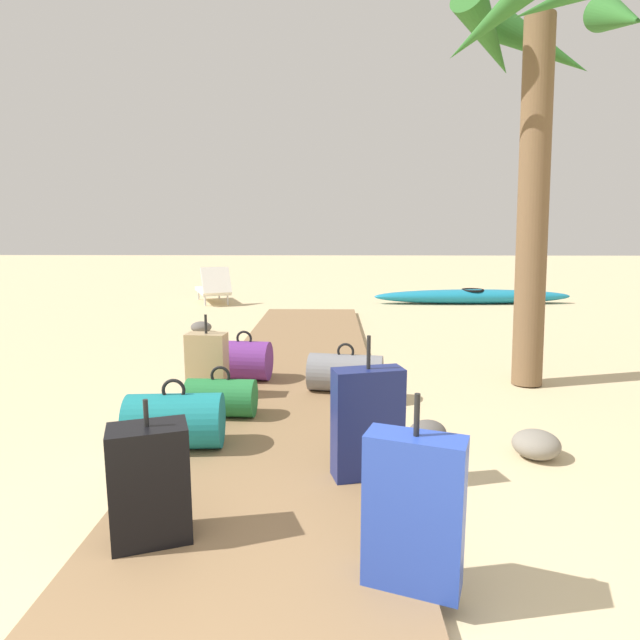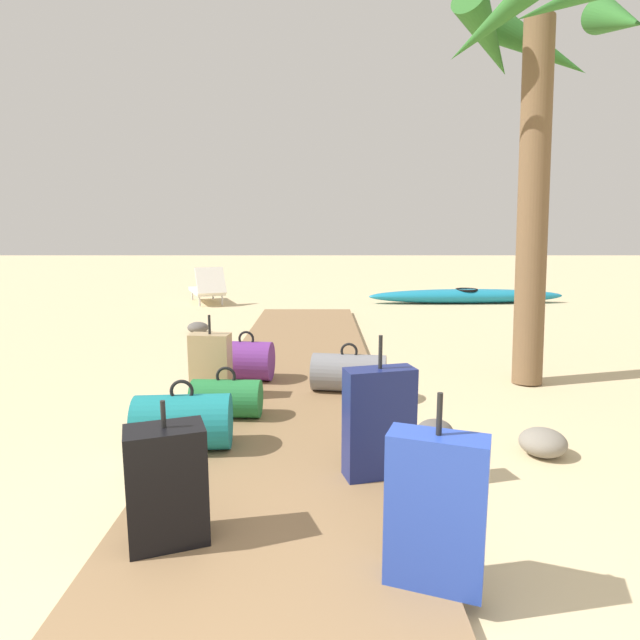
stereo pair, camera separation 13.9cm
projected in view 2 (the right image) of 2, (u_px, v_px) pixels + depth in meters
name	position (u px, v px, depth m)	size (l,w,h in m)	color
ground_plane	(293.00, 402.00, 4.95)	(60.00, 60.00, 0.00)	#D1BA8C
boardwalk	(297.00, 372.00, 5.83)	(1.66, 8.99, 0.08)	olive
suitcase_tan	(210.00, 366.00, 4.77)	(0.37, 0.22, 0.76)	tan
suitcase_black	(166.00, 485.00, 2.54)	(0.43, 0.34, 0.72)	black
suitcase_blue	(435.00, 511.00, 2.22)	(0.44, 0.30, 0.85)	#2847B7
duffel_bag_grey	(349.00, 373.00, 4.99)	(0.74, 0.46, 0.47)	slate
duffel_bag_teal	(183.00, 422.00, 3.66)	(0.68, 0.43, 0.50)	#197A7F
duffel_bag_purple	(246.00, 361.00, 5.37)	(0.55, 0.45, 0.51)	#6B2D84
suitcase_navy	(379.00, 422.00, 3.23)	(0.46, 0.28, 0.89)	navy
duffel_bag_green	(226.00, 398.00, 4.30)	(0.57, 0.33, 0.42)	#237538
palm_tree_near_right	(546.00, 76.00, 5.07)	(2.03, 2.00, 4.02)	brown
lounge_chair	(207.00, 289.00, 11.62)	(1.11, 1.62, 0.82)	white
kayak	(466.00, 296.00, 11.68)	(4.36, 0.76, 0.32)	teal
rock_right_far	(434.00, 432.00, 3.96)	(0.31, 0.27, 0.18)	#5B5651
rock_right_near	(542.00, 442.00, 3.75)	(0.33, 0.33, 0.20)	gray
rock_left_near	(198.00, 328.00, 8.26)	(0.31, 0.34, 0.18)	#5B5651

